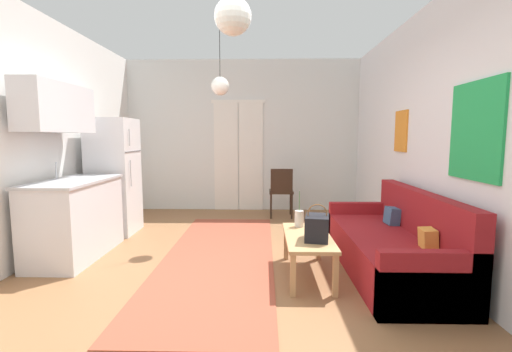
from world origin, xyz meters
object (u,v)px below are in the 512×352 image
object	(u,v)px
refrigerator	(114,176)
bamboo_vase	(299,219)
accent_chair	(281,190)
coffee_table	(308,241)
pendant_lamp_near	(233,16)
couch	(395,247)
pendant_lamp_far	(220,86)
handbag	(317,227)

from	to	relation	value
refrigerator	bamboo_vase	bearing A→B (deg)	-25.27
bamboo_vase	accent_chair	size ratio (longest dim) A/B	0.46
coffee_table	refrigerator	xyz separation A→B (m)	(-2.64, 1.57, 0.48)
coffee_table	pendant_lamp_near	xyz separation A→B (m)	(-0.68, -0.85, 1.92)
bamboo_vase	refrigerator	distance (m)	2.88
bamboo_vase	accent_chair	distance (m)	2.26
couch	accent_chair	distance (m)	2.73
accent_chair	bamboo_vase	bearing A→B (deg)	92.88
accent_chair	pendant_lamp_far	xyz separation A→B (m)	(-0.89, -1.35, 1.59)
pendant_lamp_near	bamboo_vase	bearing A→B (deg)	62.71
coffee_table	refrigerator	world-z (taller)	refrigerator
handbag	accent_chair	world-z (taller)	accent_chair
handbag	pendant_lamp_near	size ratio (longest dim) A/B	0.49
couch	refrigerator	size ratio (longest dim) A/B	1.24
coffee_table	bamboo_vase	world-z (taller)	bamboo_vase
handbag	pendant_lamp_near	bearing A→B (deg)	-136.81
refrigerator	pendant_lamp_far	distance (m)	2.06
coffee_table	accent_chair	xyz separation A→B (m)	(-0.14, 2.61, 0.13)
refrigerator	handbag	bearing A→B (deg)	-32.52
handbag	pendant_lamp_near	distance (m)	2.02
accent_chair	pendant_lamp_near	world-z (taller)	pendant_lamp_near
coffee_table	pendant_lamp_near	distance (m)	2.21
coffee_table	pendant_lamp_near	size ratio (longest dim) A/B	1.45
bamboo_vase	handbag	size ratio (longest dim) A/B	1.12
handbag	refrigerator	distance (m)	3.23
couch	pendant_lamp_near	bearing A→B (deg)	-149.07
bamboo_vase	handbag	distance (m)	0.52
couch	accent_chair	size ratio (longest dim) A/B	2.39
bamboo_vase	refrigerator	size ratio (longest dim) A/B	0.24
accent_chair	pendant_lamp_far	world-z (taller)	pendant_lamp_far
couch	accent_chair	bearing A→B (deg)	113.12
handbag	accent_chair	bearing A→B (deg)	94.33
pendant_lamp_far	accent_chair	bearing A→B (deg)	56.65
bamboo_vase	coffee_table	bearing A→B (deg)	-81.22
bamboo_vase	pendant_lamp_far	xyz separation A→B (m)	(-0.98, 0.90, 1.57)
handbag	accent_chair	distance (m)	2.77
bamboo_vase	accent_chair	world-z (taller)	accent_chair
coffee_table	pendant_lamp_far	xyz separation A→B (m)	(-1.03, 1.26, 1.72)
refrigerator	pendant_lamp_far	xyz separation A→B (m)	(1.61, -0.32, 1.25)
handbag	refrigerator	world-z (taller)	refrigerator
pendant_lamp_far	refrigerator	bearing A→B (deg)	168.86
bamboo_vase	handbag	world-z (taller)	bamboo_vase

